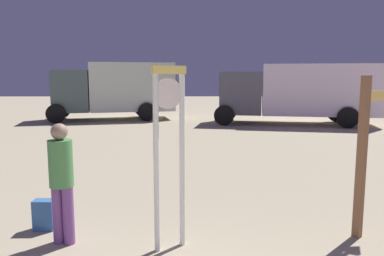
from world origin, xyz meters
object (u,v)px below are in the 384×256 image
object	(u,v)px
standing_clock	(169,141)
box_truck_far	(117,88)
arrow_sign	(378,126)
box_truck_near	(301,91)
person_near_clock	(61,177)
backpack	(44,215)

from	to	relation	value
standing_clock	box_truck_far	distance (m)	14.98
arrow_sign	box_truck_near	distance (m)	12.29
arrow_sign	box_truck_far	world-z (taller)	box_truck_far
standing_clock	box_truck_near	xyz separation A→B (m)	(5.40, 12.55, 0.14)
standing_clock	box_truck_far	bearing A→B (deg)	103.22
arrow_sign	person_near_clock	distance (m)	4.30
person_near_clock	box_truck_near	distance (m)	14.16
backpack	box_truck_near	size ratio (longest dim) A/B	0.06
standing_clock	backpack	bearing A→B (deg)	162.08
box_truck_far	standing_clock	bearing A→B (deg)	-76.78
standing_clock	backpack	size ratio (longest dim) A/B	5.30
standing_clock	box_truck_far	size ratio (longest dim) A/B	0.35
person_near_clock	box_truck_far	distance (m)	14.60
arrow_sign	standing_clock	bearing A→B (deg)	-169.43
person_near_clock	backpack	world-z (taller)	person_near_clock
standing_clock	box_truck_near	bearing A→B (deg)	66.73
standing_clock	person_near_clock	bearing A→B (deg)	174.25
box_truck_near	box_truck_far	world-z (taller)	box_truck_far
backpack	box_truck_near	world-z (taller)	box_truck_near
arrow_sign	box_truck_near	world-z (taller)	box_truck_near
backpack	box_truck_far	bearing A→B (deg)	96.54
arrow_sign	box_truck_far	bearing A→B (deg)	114.06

